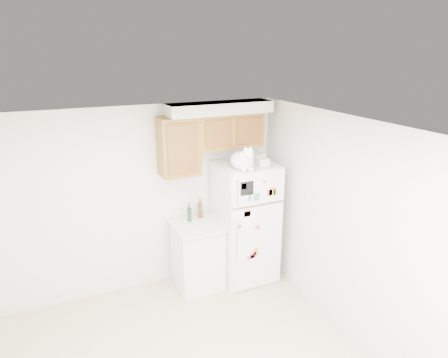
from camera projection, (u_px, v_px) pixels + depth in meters
room_shell at (195, 219)px, 3.64m from camera, size 3.84×4.04×2.52m
refrigerator at (245, 222)px, 5.56m from camera, size 0.76×0.78×1.70m
base_counter at (198, 255)px, 5.48m from camera, size 0.64×0.64×0.92m
cat at (243, 160)px, 4.99m from camera, size 0.34×0.49×0.35m
storage_box_back at (258, 157)px, 5.41m from camera, size 0.20×0.16×0.10m
storage_box_front at (263, 162)px, 5.22m from camera, size 0.15×0.11×0.09m
bottle_green at (189, 212)px, 5.39m from camera, size 0.06×0.06×0.26m
bottle_amber at (200, 208)px, 5.50m from camera, size 0.07×0.07×0.29m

